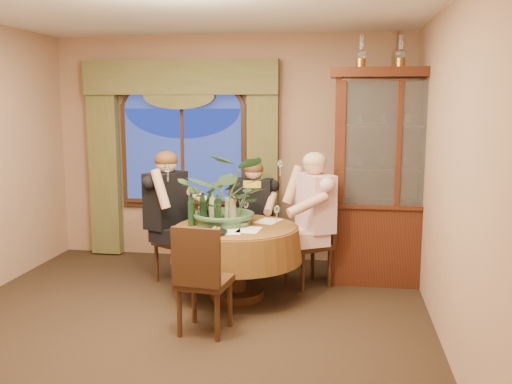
# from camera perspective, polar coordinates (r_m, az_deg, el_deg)

# --- Properties ---
(floor) EXTENTS (5.00, 5.00, 0.00)m
(floor) POSITION_cam_1_polar(r_m,az_deg,el_deg) (5.15, -8.08, -13.76)
(floor) COLOR black
(floor) RESTS_ON ground
(wall_back) EXTENTS (4.50, 0.00, 4.50)m
(wall_back) POSITION_cam_1_polar(r_m,az_deg,el_deg) (7.20, -2.58, 4.35)
(wall_back) COLOR #98735C
(wall_back) RESTS_ON ground
(wall_right) EXTENTS (0.00, 5.00, 5.00)m
(wall_right) POSITION_cam_1_polar(r_m,az_deg,el_deg) (4.65, 19.08, 1.27)
(wall_right) COLOR #98735C
(wall_right) RESTS_ON ground
(window) EXTENTS (1.62, 0.10, 1.32)m
(window) POSITION_cam_1_polar(r_m,az_deg,el_deg) (7.28, -7.32, 3.55)
(window) COLOR navy
(window) RESTS_ON wall_back
(arched_transom) EXTENTS (1.60, 0.06, 0.44)m
(arched_transom) POSITION_cam_1_polar(r_m,az_deg,el_deg) (7.25, -7.45, 9.70)
(arched_transom) COLOR navy
(arched_transom) RESTS_ON wall_back
(drapery_left) EXTENTS (0.38, 0.14, 2.32)m
(drapery_left) POSITION_cam_1_polar(r_m,az_deg,el_deg) (7.60, -14.90, 2.64)
(drapery_left) COLOR #4D4C23
(drapery_left) RESTS_ON floor
(drapery_right) EXTENTS (0.38, 0.14, 2.32)m
(drapery_right) POSITION_cam_1_polar(r_m,az_deg,el_deg) (7.03, 0.68, 2.45)
(drapery_right) COLOR #4D4C23
(drapery_right) RESTS_ON floor
(swag_valance) EXTENTS (2.45, 0.16, 0.42)m
(swag_valance) POSITION_cam_1_polar(r_m,az_deg,el_deg) (7.18, -7.66, 11.30)
(swag_valance) COLOR #4D4C23
(swag_valance) RESTS_ON wall_back
(dining_table) EXTENTS (1.64, 1.64, 0.75)m
(dining_table) POSITION_cam_1_polar(r_m,az_deg,el_deg) (5.84, -1.95, -6.99)
(dining_table) COLOR maroon
(dining_table) RESTS_ON floor
(china_cabinet) EXTENTS (1.44, 0.57, 2.34)m
(china_cabinet) POSITION_cam_1_polar(r_m,az_deg,el_deg) (6.37, 13.78, 1.39)
(china_cabinet) COLOR #35140B
(china_cabinet) RESTS_ON floor
(oil_lamp_left) EXTENTS (0.11, 0.11, 0.34)m
(oil_lamp_left) POSITION_cam_1_polar(r_m,az_deg,el_deg) (6.31, 10.46, 13.62)
(oil_lamp_left) COLOR #A5722D
(oil_lamp_left) RESTS_ON china_cabinet
(oil_lamp_center) EXTENTS (0.11, 0.11, 0.34)m
(oil_lamp_center) POSITION_cam_1_polar(r_m,az_deg,el_deg) (6.33, 14.25, 13.48)
(oil_lamp_center) COLOR #A5722D
(oil_lamp_center) RESTS_ON china_cabinet
(oil_lamp_right) EXTENTS (0.11, 0.11, 0.34)m
(oil_lamp_right) POSITION_cam_1_polar(r_m,az_deg,el_deg) (6.38, 17.98, 13.28)
(oil_lamp_right) COLOR #A5722D
(oil_lamp_right) RESTS_ON china_cabinet
(chair_right) EXTENTS (0.59, 0.59, 0.96)m
(chair_right) POSITION_cam_1_polar(r_m,az_deg,el_deg) (6.22, 5.24, -5.04)
(chair_right) COLOR black
(chair_right) RESTS_ON floor
(chair_back_right) EXTENTS (0.45, 0.45, 0.96)m
(chair_back_right) POSITION_cam_1_polar(r_m,az_deg,el_deg) (6.70, -1.11, -3.96)
(chair_back_right) COLOR black
(chair_back_right) RESTS_ON floor
(chair_back) EXTENTS (0.57, 0.57, 0.96)m
(chair_back) POSITION_cam_1_polar(r_m,az_deg,el_deg) (6.39, -7.82, -4.69)
(chair_back) COLOR black
(chair_back) RESTS_ON floor
(chair_front_left) EXTENTS (0.47, 0.47, 0.96)m
(chair_front_left) POSITION_cam_1_polar(r_m,az_deg,el_deg) (4.98, -5.14, -8.61)
(chair_front_left) COLOR black
(chair_front_left) RESTS_ON floor
(person_pink) EXTENTS (0.68, 0.70, 1.47)m
(person_pink) POSITION_cam_1_polar(r_m,az_deg,el_deg) (6.09, 5.97, -2.87)
(person_pink) COLOR #D5A6B0
(person_pink) RESTS_ON floor
(person_back) EXTENTS (0.65, 0.67, 1.47)m
(person_back) POSITION_cam_1_polar(r_m,az_deg,el_deg) (6.31, -8.98, -2.54)
(person_back) COLOR black
(person_back) RESTS_ON floor
(person_scarf) EXTENTS (0.49, 0.45, 1.32)m
(person_scarf) POSITION_cam_1_polar(r_m,az_deg,el_deg) (6.62, -0.18, -2.53)
(person_scarf) COLOR black
(person_scarf) RESTS_ON floor
(stoneware_vase) EXTENTS (0.14, 0.14, 0.26)m
(stoneware_vase) POSITION_cam_1_polar(r_m,az_deg,el_deg) (5.89, -2.56, -1.80)
(stoneware_vase) COLOR tan
(stoneware_vase) RESTS_ON dining_table
(centerpiece_plant) EXTENTS (0.96, 1.06, 0.83)m
(centerpiece_plant) POSITION_cam_1_polar(r_m,az_deg,el_deg) (5.76, -2.82, 2.82)
(centerpiece_plant) COLOR #3A5D3A
(centerpiece_plant) RESTS_ON dining_table
(olive_bowl) EXTENTS (0.17, 0.17, 0.05)m
(olive_bowl) POSITION_cam_1_polar(r_m,az_deg,el_deg) (5.69, -1.63, -3.26)
(olive_bowl) COLOR #44552D
(olive_bowl) RESTS_ON dining_table
(cheese_platter) EXTENTS (0.35, 0.35, 0.02)m
(cheese_platter) POSITION_cam_1_polar(r_m,az_deg,el_deg) (5.43, -4.70, -4.03)
(cheese_platter) COLOR black
(cheese_platter) RESTS_ON dining_table
(wine_bottle_0) EXTENTS (0.07, 0.07, 0.33)m
(wine_bottle_0) POSITION_cam_1_polar(r_m,az_deg,el_deg) (5.87, -5.38, -1.52)
(wine_bottle_0) COLOR tan
(wine_bottle_0) RESTS_ON dining_table
(wine_bottle_1) EXTENTS (0.07, 0.07, 0.33)m
(wine_bottle_1) POSITION_cam_1_polar(r_m,az_deg,el_deg) (5.80, -4.38, -1.66)
(wine_bottle_1) COLOR tan
(wine_bottle_1) RESTS_ON dining_table
(wine_bottle_2) EXTENTS (0.07, 0.07, 0.33)m
(wine_bottle_2) POSITION_cam_1_polar(r_m,az_deg,el_deg) (5.68, -3.86, -1.88)
(wine_bottle_2) COLOR black
(wine_bottle_2) RESTS_ON dining_table
(wine_bottle_3) EXTENTS (0.07, 0.07, 0.33)m
(wine_bottle_3) POSITION_cam_1_polar(r_m,az_deg,el_deg) (5.77, -5.34, -1.71)
(wine_bottle_3) COLOR black
(wine_bottle_3) RESTS_ON dining_table
(wine_bottle_4) EXTENTS (0.07, 0.07, 0.33)m
(wine_bottle_4) POSITION_cam_1_polar(r_m,az_deg,el_deg) (5.76, -6.49, -1.76)
(wine_bottle_4) COLOR black
(wine_bottle_4) RESTS_ON dining_table
(wine_bottle_5) EXTENTS (0.07, 0.07, 0.33)m
(wine_bottle_5) POSITION_cam_1_polar(r_m,az_deg,el_deg) (5.94, -4.64, -1.39)
(wine_bottle_5) COLOR black
(wine_bottle_5) RESTS_ON dining_table
(tasting_paper_0) EXTENTS (0.23, 0.32, 0.00)m
(tasting_paper_0) POSITION_cam_1_polar(r_m,az_deg,el_deg) (5.55, -0.71, -3.80)
(tasting_paper_0) COLOR white
(tasting_paper_0) RESTS_ON dining_table
(tasting_paper_1) EXTENTS (0.29, 0.35, 0.00)m
(tasting_paper_1) POSITION_cam_1_polar(r_m,az_deg,el_deg) (5.95, 1.24, -2.93)
(tasting_paper_1) COLOR white
(tasting_paper_1) RESTS_ON dining_table
(tasting_paper_2) EXTENTS (0.26, 0.33, 0.00)m
(tasting_paper_2) POSITION_cam_1_polar(r_m,az_deg,el_deg) (5.50, -2.67, -3.94)
(tasting_paper_2) COLOR white
(tasting_paper_2) RESTS_ON dining_table
(wine_glass_person_pink) EXTENTS (0.07, 0.07, 0.18)m
(wine_glass_person_pink) POSITION_cam_1_polar(r_m,az_deg,el_deg) (5.89, 2.10, -2.21)
(wine_glass_person_pink) COLOR silver
(wine_glass_person_pink) RESTS_ON dining_table
(wine_glass_person_back) EXTENTS (0.07, 0.07, 0.18)m
(wine_glass_person_back) POSITION_cam_1_polar(r_m,az_deg,el_deg) (5.98, -5.49, -2.06)
(wine_glass_person_back) COLOR silver
(wine_glass_person_back) RESTS_ON dining_table
(wine_glass_person_scarf) EXTENTS (0.07, 0.07, 0.18)m
(wine_glass_person_scarf) POSITION_cam_1_polar(r_m,az_deg,el_deg) (6.15, -1.03, -1.71)
(wine_glass_person_scarf) COLOR silver
(wine_glass_person_scarf) RESTS_ON dining_table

